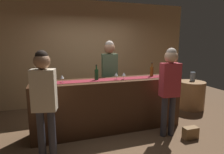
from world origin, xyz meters
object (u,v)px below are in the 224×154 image
(customer_sipping, at_px, (170,83))
(handbag, at_px, (190,133))
(round_side_table, at_px, (191,95))
(wine_glass_far_end, at_px, (124,74))
(bartender, at_px, (110,70))
(vase_on_side_table, at_px, (193,77))
(wine_bottle_green, at_px, (97,74))
(customer_browsing, at_px, (44,94))
(wine_bottle_amber, at_px, (152,71))
(wine_glass_near_customer, at_px, (116,74))
(wine_glass_mid_counter, at_px, (62,77))

(customer_sipping, relative_size, handbag, 5.96)
(round_side_table, bearing_deg, wine_glass_far_end, -165.09)
(handbag, bearing_deg, wine_glass_far_end, 143.41)
(bartender, xyz_separation_m, vase_on_side_table, (2.35, 0.00, -0.27))
(vase_on_side_table, xyz_separation_m, handbag, (-1.22, -1.43, -0.75))
(wine_bottle_green, relative_size, customer_browsing, 0.18)
(customer_browsing, distance_m, round_side_table, 3.90)
(wine_glass_far_end, bearing_deg, vase_on_side_table, 16.31)
(wine_bottle_amber, bearing_deg, round_side_table, 16.64)
(wine_glass_near_customer, xyz_separation_m, customer_browsing, (-1.33, -0.62, -0.12))
(wine_glass_near_customer, bearing_deg, wine_glass_mid_counter, 177.66)
(wine_glass_near_customer, distance_m, round_side_table, 2.52)
(wine_glass_near_customer, relative_size, customer_sipping, 0.09)
(handbag, bearing_deg, wine_glass_near_customer, 145.89)
(wine_bottle_amber, distance_m, wine_bottle_green, 1.22)
(wine_glass_far_end, bearing_deg, wine_bottle_green, 167.52)
(customer_sipping, xyz_separation_m, customer_browsing, (-2.17, -0.05, -0.01))
(wine_glass_far_end, bearing_deg, customer_sipping, -37.41)
(wine_glass_far_end, height_order, customer_browsing, customer_browsing)
(wine_glass_near_customer, bearing_deg, customer_sipping, -33.79)
(wine_glass_far_end, bearing_deg, wine_glass_mid_counter, 176.35)
(wine_bottle_green, xyz_separation_m, vase_on_side_table, (2.78, 0.54, -0.29))
(bartender, bearing_deg, wine_glass_mid_counter, 33.04)
(wine_bottle_amber, xyz_separation_m, wine_glass_near_customer, (-0.85, -0.10, -0.01))
(wine_bottle_amber, bearing_deg, wine_bottle_green, -179.02)
(wine_glass_near_customer, xyz_separation_m, customer_sipping, (0.84, -0.56, -0.12))
(round_side_table, distance_m, vase_on_side_table, 0.50)
(wine_bottle_amber, relative_size, wine_bottle_green, 1.00)
(wine_glass_far_end, distance_m, round_side_table, 2.39)
(round_side_table, bearing_deg, wine_glass_mid_counter, -171.42)
(wine_bottle_amber, height_order, handbag, wine_bottle_amber)
(bartender, height_order, handbag, bartender)
(wine_bottle_green, height_order, wine_glass_far_end, wine_bottle_green)
(wine_bottle_green, height_order, handbag, wine_bottle_green)
(wine_bottle_amber, bearing_deg, customer_browsing, -161.64)
(wine_bottle_green, height_order, wine_glass_near_customer, wine_bottle_green)
(bartender, xyz_separation_m, round_side_table, (2.28, -0.08, -0.76))
(customer_sipping, bearing_deg, bartender, 129.84)
(vase_on_side_table, bearing_deg, wine_glass_near_customer, -165.38)
(customer_sipping, height_order, round_side_table, customer_sipping)
(wine_bottle_amber, bearing_deg, wine_glass_near_customer, -172.99)
(vase_on_side_table, bearing_deg, wine_glass_far_end, -163.69)
(wine_bottle_amber, xyz_separation_m, bartender, (-0.79, 0.52, -0.02))
(vase_on_side_table, height_order, handbag, vase_on_side_table)
(wine_glass_near_customer, distance_m, wine_glass_mid_counter, 1.03)
(bartender, relative_size, vase_on_side_table, 7.51)
(wine_bottle_green, bearing_deg, customer_browsing, -143.64)
(wine_bottle_green, distance_m, wine_glass_mid_counter, 0.65)
(wine_bottle_amber, height_order, wine_glass_far_end, wine_bottle_amber)
(customer_browsing, bearing_deg, round_side_table, 29.71)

